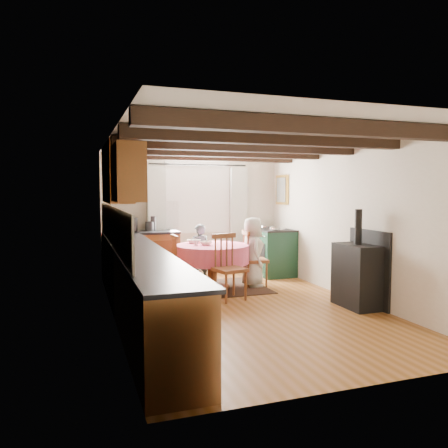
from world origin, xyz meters
name	(u,v)px	position (x,y,z in m)	size (l,w,h in m)	color
floor	(242,307)	(0.00, 0.00, 0.00)	(3.60, 5.50, 0.00)	#9C6335
ceiling	(242,140)	(0.00, 0.00, 2.40)	(3.60, 5.50, 0.00)	white
wall_back	(193,215)	(0.00, 2.75, 1.20)	(3.60, 0.00, 2.40)	silver
wall_front	(361,249)	(0.00, -2.75, 1.20)	(3.60, 0.00, 2.40)	silver
wall_left	(113,228)	(-1.80, 0.00, 1.20)	(0.00, 5.50, 2.40)	silver
wall_right	(350,222)	(1.80, 0.00, 1.20)	(0.00, 5.50, 2.40)	silver
beam_a	(317,126)	(0.00, -2.00, 2.31)	(3.60, 0.16, 0.16)	black
beam_b	(273,138)	(0.00, -1.00, 2.31)	(3.60, 0.16, 0.16)	black
beam_c	(242,146)	(0.00, 0.00, 2.31)	(3.60, 0.16, 0.16)	black
beam_d	(220,152)	(0.00, 1.00, 2.31)	(3.60, 0.16, 0.16)	black
beam_e	(203,157)	(0.00, 2.00, 2.31)	(3.60, 0.16, 0.16)	black
splash_left	(112,226)	(-1.78, 0.30, 1.20)	(0.02, 4.50, 0.55)	beige
splash_back	(143,216)	(-1.00, 2.73, 1.20)	(1.40, 0.02, 0.55)	beige
base_cabinet_left	(137,284)	(-1.50, 0.00, 0.44)	(0.60, 5.30, 0.88)	brown
base_cabinet_back	(143,256)	(-1.05, 2.45, 0.44)	(1.30, 0.60, 0.88)	brown
worktop_left	(138,250)	(-1.48, 0.00, 0.90)	(0.64, 5.30, 0.04)	black
worktop_back	(143,232)	(-1.05, 2.43, 0.90)	(1.30, 0.64, 0.04)	black
wall_cabinet_glass	(117,173)	(-1.63, 1.20, 1.95)	(0.34, 1.80, 0.90)	brown
wall_cabinet_solid	(128,173)	(-1.63, -0.30, 1.90)	(0.34, 0.90, 0.70)	brown
window_frame	(198,195)	(0.10, 2.73, 1.60)	(1.34, 0.03, 1.54)	white
window_pane	(198,195)	(0.10, 2.74, 1.60)	(1.20, 0.01, 1.40)	white
curtain_left	(157,221)	(-0.75, 2.65, 1.10)	(0.35, 0.10, 2.10)	silver
curtain_right	(238,219)	(0.95, 2.65, 1.10)	(0.35, 0.10, 2.10)	silver
curtain_rod	(199,165)	(0.10, 2.65, 2.20)	(0.03, 0.03, 2.00)	black
wall_picture	(282,190)	(1.77, 2.30, 1.70)	(0.04, 0.50, 0.60)	gold
wall_plate	(242,190)	(1.05, 2.72, 1.70)	(0.30, 0.30, 0.02)	silver
rug	(212,288)	(-0.05, 1.28, 0.01)	(1.81, 1.41, 0.01)	#352119
dining_table	(212,267)	(-0.05, 1.28, 0.38)	(1.26, 1.26, 0.76)	#F34B72
chair_near	(230,267)	(-0.02, 0.46, 0.51)	(0.44, 0.46, 1.02)	brown
chair_left	(165,264)	(-0.87, 1.29, 0.48)	(0.41, 0.43, 0.95)	brown
chair_right	(255,258)	(0.74, 1.26, 0.49)	(0.42, 0.44, 0.99)	brown
aga_range	(272,251)	(1.47, 2.13, 0.47)	(0.66, 1.02, 0.94)	#143725
cast_iron_stove	(358,258)	(1.58, -0.53, 0.71)	(0.43, 0.71, 1.42)	black
child_far	(199,253)	(-0.10, 1.92, 0.54)	(0.39, 0.26, 1.07)	#4C5D65
child_right	(253,252)	(0.68, 1.22, 0.61)	(0.60, 0.39, 1.22)	silver
bowl_a	(194,241)	(-0.28, 1.64, 0.79)	(0.24, 0.24, 0.06)	silver
bowl_b	(206,243)	(-0.16, 1.28, 0.79)	(0.21, 0.21, 0.06)	silver
cup	(196,243)	(-0.33, 1.31, 0.80)	(0.10, 0.10, 0.09)	silver
canister_tall	(134,224)	(-1.22, 2.51, 1.05)	(0.15, 0.15, 0.26)	#262628
canister_wide	(150,226)	(-0.92, 2.46, 1.01)	(0.16, 0.16, 0.18)	#262628
canister_slim	(153,224)	(-0.85, 2.47, 1.06)	(0.10, 0.10, 0.28)	#262628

